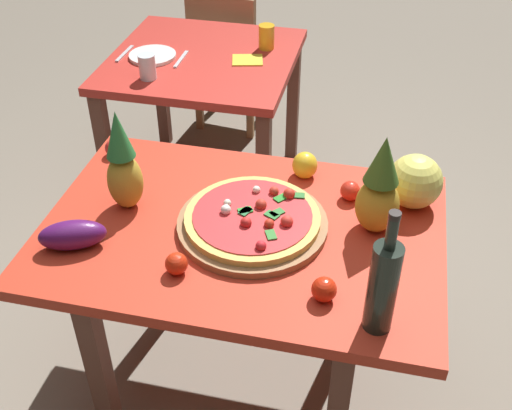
{
  "coord_description": "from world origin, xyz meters",
  "views": [
    {
      "loc": [
        0.38,
        -1.47,
        2.01
      ],
      "look_at": [
        0.03,
        0.06,
        0.8
      ],
      "focal_mm": 44.35,
      "sensor_mm": 36.0,
      "label": 1
    }
  ],
  "objects_px": {
    "pizza_board": "(252,224)",
    "drinking_glass_water": "(147,67)",
    "pineapple_right": "(123,166)",
    "fork_utensil": "(125,54)",
    "melon": "(415,181)",
    "bell_pepper": "(305,165)",
    "wine_bottle": "(383,286)",
    "dining_chair": "(229,52)",
    "pineapple_left": "(379,190)",
    "tomato_beside_pepper": "(113,148)",
    "pizza": "(253,217)",
    "napkin_folded": "(247,60)",
    "background_table": "(204,79)",
    "drinking_glass_juice": "(267,37)",
    "tomato_by_bottle": "(324,289)",
    "tomato_at_corner": "(176,264)",
    "eggplant": "(72,235)",
    "knife_utensil": "(181,59)",
    "dinner_plate": "(153,56)",
    "display_table": "(242,250)",
    "tomato_near_board": "(350,191)"
  },
  "relations": [
    {
      "from": "eggplant",
      "to": "drinking_glass_juice",
      "type": "relative_size",
      "value": 1.74
    },
    {
      "from": "pineapple_left",
      "to": "napkin_folded",
      "type": "distance_m",
      "value": 1.29
    },
    {
      "from": "melon",
      "to": "fork_utensil",
      "type": "distance_m",
      "value": 1.62
    },
    {
      "from": "pizza",
      "to": "fork_utensil",
      "type": "bearing_deg",
      "value": 128.4
    },
    {
      "from": "wine_bottle",
      "to": "tomato_beside_pepper",
      "type": "height_order",
      "value": "wine_bottle"
    },
    {
      "from": "background_table",
      "to": "melon",
      "type": "bearing_deg",
      "value": -43.52
    },
    {
      "from": "pizza_board",
      "to": "melon",
      "type": "relative_size",
      "value": 2.65
    },
    {
      "from": "display_table",
      "to": "drinking_glass_water",
      "type": "xyz_separation_m",
      "value": [
        -0.65,
        0.91,
        0.15
      ]
    },
    {
      "from": "pizza_board",
      "to": "pineapple_right",
      "type": "bearing_deg",
      "value": 177.21
    },
    {
      "from": "background_table",
      "to": "pizza",
      "type": "distance_m",
      "value": 1.29
    },
    {
      "from": "dinner_plate",
      "to": "napkin_folded",
      "type": "height_order",
      "value": "dinner_plate"
    },
    {
      "from": "pizza_board",
      "to": "drinking_glass_water",
      "type": "height_order",
      "value": "drinking_glass_water"
    },
    {
      "from": "wine_bottle",
      "to": "pineapple_right",
      "type": "xyz_separation_m",
      "value": [
        -0.82,
        0.34,
        0.01
      ]
    },
    {
      "from": "dinner_plate",
      "to": "drinking_glass_water",
      "type": "bearing_deg",
      "value": -74.48
    },
    {
      "from": "pizza_board",
      "to": "bell_pepper",
      "type": "bearing_deg",
      "value": 70.37
    },
    {
      "from": "wine_bottle",
      "to": "eggplant",
      "type": "relative_size",
      "value": 1.87
    },
    {
      "from": "display_table",
      "to": "melon",
      "type": "relative_size",
      "value": 7.02
    },
    {
      "from": "tomato_at_corner",
      "to": "melon",
      "type": "bearing_deg",
      "value": 36.67
    },
    {
      "from": "melon",
      "to": "fork_utensil",
      "type": "bearing_deg",
      "value": 147.01
    },
    {
      "from": "tomato_at_corner",
      "to": "tomato_by_bottle",
      "type": "relative_size",
      "value": 0.94
    },
    {
      "from": "drinking_glass_water",
      "to": "dinner_plate",
      "type": "distance_m",
      "value": 0.22
    },
    {
      "from": "pineapple_left",
      "to": "tomato_at_corner",
      "type": "distance_m",
      "value": 0.64
    },
    {
      "from": "background_table",
      "to": "drinking_glass_juice",
      "type": "height_order",
      "value": "drinking_glass_juice"
    },
    {
      "from": "dining_chair",
      "to": "dinner_plate",
      "type": "bearing_deg",
      "value": 83.63
    },
    {
      "from": "tomato_by_bottle",
      "to": "knife_utensil",
      "type": "relative_size",
      "value": 0.39
    },
    {
      "from": "dining_chair",
      "to": "drinking_glass_water",
      "type": "bearing_deg",
      "value": 90.14
    },
    {
      "from": "drinking_glass_water",
      "to": "fork_utensil",
      "type": "height_order",
      "value": "drinking_glass_water"
    },
    {
      "from": "pineapple_left",
      "to": "drinking_glass_water",
      "type": "relative_size",
      "value": 3.0
    },
    {
      "from": "tomato_beside_pepper",
      "to": "napkin_folded",
      "type": "bearing_deg",
      "value": 72.11
    },
    {
      "from": "pineapple_right",
      "to": "tomato_beside_pepper",
      "type": "height_order",
      "value": "pineapple_right"
    },
    {
      "from": "pineapple_right",
      "to": "drinking_glass_water",
      "type": "bearing_deg",
      "value": 106.55
    },
    {
      "from": "pineapple_left",
      "to": "pizza_board",
      "type": "bearing_deg",
      "value": -167.73
    },
    {
      "from": "tomato_near_board",
      "to": "napkin_folded",
      "type": "height_order",
      "value": "tomato_near_board"
    },
    {
      "from": "tomato_by_bottle",
      "to": "bell_pepper",
      "type": "bearing_deg",
      "value": 104.41
    },
    {
      "from": "melon",
      "to": "fork_utensil",
      "type": "xyz_separation_m",
      "value": [
        -1.36,
        0.88,
        -0.08
      ]
    },
    {
      "from": "pineapple_right",
      "to": "fork_utensil",
      "type": "bearing_deg",
      "value": 112.85
    },
    {
      "from": "bell_pepper",
      "to": "drinking_glass_juice",
      "type": "height_order",
      "value": "drinking_glass_juice"
    },
    {
      "from": "display_table",
      "to": "melon",
      "type": "height_order",
      "value": "melon"
    },
    {
      "from": "melon",
      "to": "drinking_glass_juice",
      "type": "bearing_deg",
      "value": 123.17
    },
    {
      "from": "wine_bottle",
      "to": "tomato_by_bottle",
      "type": "distance_m",
      "value": 0.19
    },
    {
      "from": "melon",
      "to": "drinking_glass_juice",
      "type": "distance_m",
      "value": 1.31
    },
    {
      "from": "dinner_plate",
      "to": "dining_chair",
      "type": "bearing_deg",
      "value": 76.57
    },
    {
      "from": "wine_bottle",
      "to": "tomato_by_bottle",
      "type": "height_order",
      "value": "wine_bottle"
    },
    {
      "from": "bell_pepper",
      "to": "drinking_glass_juice",
      "type": "bearing_deg",
      "value": 109.09
    },
    {
      "from": "pineapple_left",
      "to": "tomato_beside_pepper",
      "type": "relative_size",
      "value": 5.47
    },
    {
      "from": "dining_chair",
      "to": "bell_pepper",
      "type": "height_order",
      "value": "dining_chair"
    },
    {
      "from": "eggplant",
      "to": "knife_utensil",
      "type": "bearing_deg",
      "value": 94.31
    },
    {
      "from": "background_table",
      "to": "drinking_glass_juice",
      "type": "relative_size",
      "value": 7.5
    },
    {
      "from": "eggplant",
      "to": "drinking_glass_juice",
      "type": "xyz_separation_m",
      "value": [
        0.26,
        1.54,
        0.01
      ]
    },
    {
      "from": "tomato_beside_pepper",
      "to": "fork_utensil",
      "type": "bearing_deg",
      "value": 109.76
    }
  ]
}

